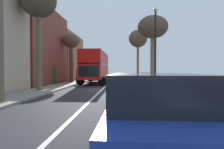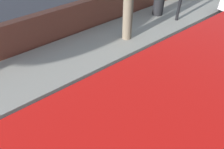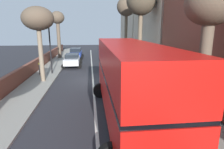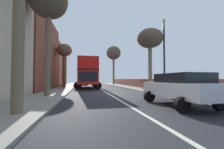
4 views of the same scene
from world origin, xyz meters
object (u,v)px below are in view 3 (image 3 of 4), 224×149
(street_tree_left_0, at_px, (141,3))
(lamppost_right, at_px, (50,38))
(street_tree_right_5, at_px, (38,20))
(street_tree_left_4, at_px, (126,9))
(double_decker_bus, at_px, (128,77))
(parked_car_white_right_0, at_px, (72,59))
(parked_car_blue_right_2, at_px, (76,53))
(street_tree_left_2, at_px, (210,14))
(street_tree_right_3, at_px, (58,21))
(litter_bin_right, at_px, (41,69))

(street_tree_left_0, height_order, lamppost_right, street_tree_left_0)
(street_tree_right_5, bearing_deg, street_tree_left_4, -139.61)
(double_decker_bus, relative_size, street_tree_left_0, 1.21)
(street_tree_right_5, bearing_deg, parked_car_white_right_0, -106.03)
(parked_car_blue_right_2, height_order, street_tree_left_2, street_tree_left_2)
(street_tree_right_3, distance_m, lamppost_right, 11.92)
(street_tree_left_4, height_order, lamppost_right, street_tree_left_4)
(double_decker_bus, height_order, parked_car_white_right_0, double_decker_bus)
(street_tree_left_2, xyz_separation_m, lamppost_right, (9.52, -12.05, -1.60))
(street_tree_left_0, xyz_separation_m, street_tree_left_4, (0.38, -5.75, -0.03))
(street_tree_left_4, relative_size, litter_bin_right, 7.36)
(street_tree_left_0, bearing_deg, parked_car_blue_right_2, -57.94)
(parked_car_white_right_0, xyz_separation_m, lamppost_right, (1.80, 4.15, 2.87))
(street_tree_right_3, bearing_deg, litter_bin_right, 89.42)
(double_decker_bus, height_order, street_tree_left_2, street_tree_left_2)
(double_decker_bus, distance_m, street_tree_right_5, 10.82)
(double_decker_bus, relative_size, lamppost_right, 1.69)
(parked_car_white_right_0, bearing_deg, street_tree_right_5, 73.97)
(street_tree_left_2, xyz_separation_m, street_tree_right_3, (10.40, -23.74, 0.54))
(street_tree_left_2, relative_size, lamppost_right, 1.06)
(lamppost_right, relative_size, litter_bin_right, 5.39)
(parked_car_white_right_0, bearing_deg, lamppost_right, 66.55)
(street_tree_left_0, distance_m, street_tree_left_2, 11.24)
(lamppost_right, bearing_deg, street_tree_left_2, 128.29)
(lamppost_right, distance_m, litter_bin_right, 3.27)
(parked_car_white_right_0, height_order, street_tree_left_0, street_tree_left_0)
(parked_car_blue_right_2, bearing_deg, street_tree_left_4, 139.00)
(double_decker_bus, height_order, street_tree_right_5, street_tree_right_5)
(street_tree_left_0, xyz_separation_m, street_tree_left_2, (-0.26, 11.08, -1.88))
(street_tree_left_2, relative_size, street_tree_right_3, 0.90)
(lamppost_right, bearing_deg, street_tree_left_0, 173.98)
(street_tree_left_4, xyz_separation_m, street_tree_right_5, (9.13, 7.77, -1.79))
(double_decker_bus, xyz_separation_m, litter_bin_right, (7.00, -10.98, -1.64))
(double_decker_bus, bearing_deg, litter_bin_right, -57.49)
(litter_bin_right, bearing_deg, double_decker_bus, 122.51)
(double_decker_bus, bearing_deg, street_tree_right_5, -52.88)
(parked_car_blue_right_2, xyz_separation_m, street_tree_right_3, (2.68, -0.76, 4.98))
(street_tree_right_5, height_order, litter_bin_right, street_tree_right_5)
(street_tree_right_3, bearing_deg, parked_car_white_right_0, 109.56)
(street_tree_left_0, bearing_deg, parked_car_white_right_0, -34.50)
(parked_car_blue_right_2, distance_m, lamppost_right, 11.43)
(street_tree_left_4, bearing_deg, lamppost_right, 28.27)
(parked_car_white_right_0, bearing_deg, litter_bin_right, 57.66)
(street_tree_left_2, distance_m, street_tree_left_4, 16.94)
(street_tree_left_4, bearing_deg, street_tree_right_5, 40.39)
(parked_car_blue_right_2, xyz_separation_m, street_tree_right_5, (2.05, 13.92, 4.50))
(parked_car_blue_right_2, xyz_separation_m, street_tree_left_2, (-7.71, 22.98, 4.44))
(street_tree_left_0, relative_size, litter_bin_right, 7.51)
(parked_car_white_right_0, bearing_deg, street_tree_left_0, 145.50)
(lamppost_right, bearing_deg, litter_bin_right, 15.27)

